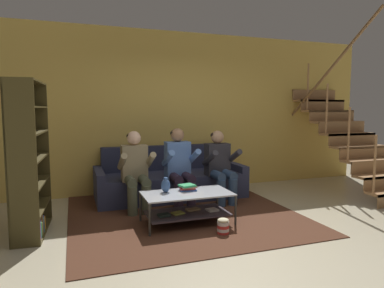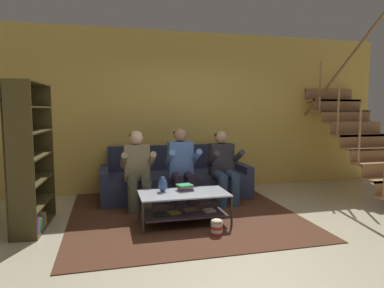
{
  "view_description": "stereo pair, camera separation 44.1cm",
  "coord_description": "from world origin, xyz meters",
  "px_view_note": "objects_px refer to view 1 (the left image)",
  "views": [
    {
      "loc": [
        -1.64,
        -3.66,
        1.5
      ],
      "look_at": [
        -0.04,
        0.92,
        1.0
      ],
      "focal_mm": 32.0,
      "sensor_mm": 36.0,
      "label": 1
    },
    {
      "loc": [
        -1.22,
        -3.79,
        1.5
      ],
      "look_at": [
        -0.04,
        0.92,
        1.0
      ],
      "focal_mm": 32.0,
      "sensor_mm": 36.0,
      "label": 2
    }
  ],
  "objects_px": {
    "person_seated_left": "(136,168)",
    "person_seated_right": "(220,163)",
    "couch": "(170,181)",
    "person_seated_middle": "(180,164)",
    "book_stack": "(188,187)",
    "vase": "(166,185)",
    "popcorn_tub": "(223,226)",
    "bookshelf": "(26,170)",
    "coffee_table": "(187,203)"
  },
  "relations": [
    {
      "from": "person_seated_left",
      "to": "person_seated_right",
      "type": "bearing_deg",
      "value": -0.08
    },
    {
      "from": "couch",
      "to": "person_seated_middle",
      "type": "xyz_separation_m",
      "value": [
        -0.0,
        -0.57,
        0.38
      ]
    },
    {
      "from": "book_stack",
      "to": "vase",
      "type": "bearing_deg",
      "value": -179.2
    },
    {
      "from": "popcorn_tub",
      "to": "vase",
      "type": "bearing_deg",
      "value": 131.74
    },
    {
      "from": "couch",
      "to": "person_seated_right",
      "type": "distance_m",
      "value": 0.96
    },
    {
      "from": "person_seated_middle",
      "to": "person_seated_right",
      "type": "relative_size",
      "value": 1.04
    },
    {
      "from": "couch",
      "to": "person_seated_left",
      "type": "relative_size",
      "value": 2.11
    },
    {
      "from": "book_stack",
      "to": "popcorn_tub",
      "type": "bearing_deg",
      "value": -68.56
    },
    {
      "from": "person_seated_middle",
      "to": "bookshelf",
      "type": "height_order",
      "value": "bookshelf"
    },
    {
      "from": "person_seated_left",
      "to": "coffee_table",
      "type": "bearing_deg",
      "value": -58.89
    },
    {
      "from": "coffee_table",
      "to": "vase",
      "type": "bearing_deg",
      "value": 155.2
    },
    {
      "from": "person_seated_left",
      "to": "vase",
      "type": "distance_m",
      "value": 0.79
    },
    {
      "from": "person_seated_middle",
      "to": "person_seated_right",
      "type": "bearing_deg",
      "value": -0.38
    },
    {
      "from": "person_seated_right",
      "to": "vase",
      "type": "relative_size",
      "value": 5.86
    },
    {
      "from": "popcorn_tub",
      "to": "book_stack",
      "type": "bearing_deg",
      "value": 111.44
    },
    {
      "from": "couch",
      "to": "popcorn_tub",
      "type": "bearing_deg",
      "value": -86.21
    },
    {
      "from": "person_seated_middle",
      "to": "book_stack",
      "type": "bearing_deg",
      "value": -98.88
    },
    {
      "from": "person_seated_right",
      "to": "book_stack",
      "type": "bearing_deg",
      "value": -137.44
    },
    {
      "from": "person_seated_middle",
      "to": "person_seated_right",
      "type": "xyz_separation_m",
      "value": [
        0.68,
        -0.0,
        -0.02
      ]
    },
    {
      "from": "person_seated_left",
      "to": "coffee_table",
      "type": "height_order",
      "value": "person_seated_left"
    },
    {
      "from": "person_seated_left",
      "to": "coffee_table",
      "type": "relative_size",
      "value": 1.02
    },
    {
      "from": "bookshelf",
      "to": "popcorn_tub",
      "type": "xyz_separation_m",
      "value": [
        2.21,
        -0.8,
        -0.68
      ]
    },
    {
      "from": "coffee_table",
      "to": "vase",
      "type": "relative_size",
      "value": 5.84
    },
    {
      "from": "person_seated_middle",
      "to": "coffee_table",
      "type": "distance_m",
      "value": 0.95
    },
    {
      "from": "person_seated_middle",
      "to": "person_seated_right",
      "type": "height_order",
      "value": "person_seated_middle"
    },
    {
      "from": "person_seated_right",
      "to": "popcorn_tub",
      "type": "distance_m",
      "value": 1.55
    },
    {
      "from": "popcorn_tub",
      "to": "person_seated_middle",
      "type": "bearing_deg",
      "value": 95.39
    },
    {
      "from": "person_seated_middle",
      "to": "bookshelf",
      "type": "distance_m",
      "value": 2.16
    },
    {
      "from": "couch",
      "to": "person_seated_middle",
      "type": "height_order",
      "value": "person_seated_middle"
    },
    {
      "from": "book_stack",
      "to": "bookshelf",
      "type": "bearing_deg",
      "value": 174.82
    },
    {
      "from": "bookshelf",
      "to": "couch",
      "type": "bearing_deg",
      "value": 28.47
    },
    {
      "from": "bookshelf",
      "to": "popcorn_tub",
      "type": "relative_size",
      "value": 9.29
    },
    {
      "from": "person_seated_middle",
      "to": "coffee_table",
      "type": "xyz_separation_m",
      "value": [
        -0.17,
        -0.86,
        -0.38
      ]
    },
    {
      "from": "coffee_table",
      "to": "book_stack",
      "type": "height_order",
      "value": "book_stack"
    },
    {
      "from": "bookshelf",
      "to": "person_seated_right",
      "type": "bearing_deg",
      "value": 11.31
    },
    {
      "from": "couch",
      "to": "vase",
      "type": "distance_m",
      "value": 1.4
    },
    {
      "from": "couch",
      "to": "person_seated_middle",
      "type": "relative_size",
      "value": 2.06
    },
    {
      "from": "person_seated_left",
      "to": "book_stack",
      "type": "relative_size",
      "value": 4.78
    },
    {
      "from": "couch",
      "to": "book_stack",
      "type": "xyz_separation_m",
      "value": [
        -0.12,
        -1.31,
        0.18
      ]
    },
    {
      "from": "person_seated_middle",
      "to": "bookshelf",
      "type": "bearing_deg",
      "value": -165.02
    },
    {
      "from": "vase",
      "to": "person_seated_middle",
      "type": "bearing_deg",
      "value": 60.44
    },
    {
      "from": "coffee_table",
      "to": "book_stack",
      "type": "relative_size",
      "value": 4.68
    },
    {
      "from": "book_stack",
      "to": "couch",
      "type": "bearing_deg",
      "value": 84.98
    },
    {
      "from": "couch",
      "to": "popcorn_tub",
      "type": "distance_m",
      "value": 1.94
    },
    {
      "from": "vase",
      "to": "popcorn_tub",
      "type": "bearing_deg",
      "value": -48.26
    },
    {
      "from": "person_seated_left",
      "to": "person_seated_right",
      "type": "distance_m",
      "value": 1.36
    },
    {
      "from": "vase",
      "to": "book_stack",
      "type": "distance_m",
      "value": 0.31
    },
    {
      "from": "couch",
      "to": "book_stack",
      "type": "relative_size",
      "value": 10.09
    },
    {
      "from": "person_seated_middle",
      "to": "vase",
      "type": "distance_m",
      "value": 0.86
    },
    {
      "from": "vase",
      "to": "bookshelf",
      "type": "height_order",
      "value": "bookshelf"
    }
  ]
}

